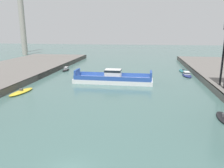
% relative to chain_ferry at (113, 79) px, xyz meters
% --- Properties ---
extents(chain_ferry, '(20.84, 5.95, 3.59)m').
position_rel_chain_ferry_xyz_m(chain_ferry, '(0.00, 0.00, 0.00)').
color(chain_ferry, silver).
rests_on(chain_ferry, ground).
extents(moored_boat_near_right, '(2.94, 6.82, 1.01)m').
position_rel_chain_ferry_xyz_m(moored_boat_near_right, '(21.13, 19.00, -0.83)').
color(moored_boat_near_right, '#237075').
rests_on(moored_boat_near_right, ground).
extents(moored_boat_mid_left, '(2.30, 5.80, 0.92)m').
position_rel_chain_ferry_xyz_m(moored_boat_mid_left, '(20.75, -21.93, -0.87)').
color(moored_boat_mid_left, black).
rests_on(moored_boat_mid_left, ground).
extents(moored_boat_mid_right, '(1.78, 4.93, 1.29)m').
position_rel_chain_ferry_xyz_m(moored_boat_mid_right, '(-18.66, 15.23, -0.61)').
color(moored_boat_mid_right, black).
rests_on(moored_boat_mid_right, ground).
extents(moored_boat_far_right, '(2.64, 7.03, 1.26)m').
position_rel_chain_ferry_xyz_m(moored_boat_far_right, '(21.06, 12.19, -0.62)').
color(moored_boat_far_right, navy).
rests_on(moored_boat_far_right, ground).
extents(moored_boat_upstream_a, '(3.24, 7.60, 1.01)m').
position_rel_chain_ferry_xyz_m(moored_boat_upstream_a, '(-18.82, -12.78, -0.83)').
color(moored_boat_upstream_a, yellow).
rests_on(moored_boat_upstream_a, ground).
extents(smokestack_distant_a, '(3.65, 3.65, 38.31)m').
position_rel_chain_ferry_xyz_m(smokestack_distant_a, '(-67.70, 74.85, 19.11)').
color(smokestack_distant_a, '#9E998E').
rests_on(smokestack_distant_a, ground).
extents(smokestack_distant_b, '(2.93, 2.93, 33.64)m').
position_rel_chain_ferry_xyz_m(smokestack_distant_b, '(-58.99, 59.52, 16.76)').
color(smokestack_distant_b, '#9E998E').
rests_on(smokestack_distant_b, ground).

